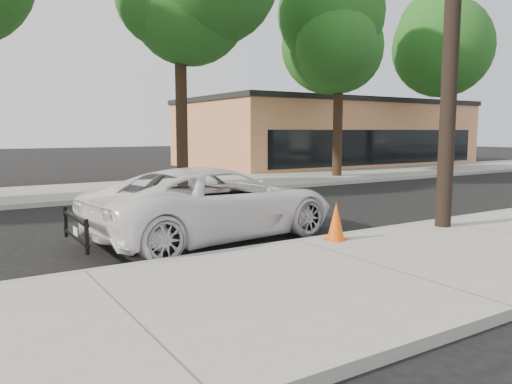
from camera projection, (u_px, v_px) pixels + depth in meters
The scene contains 11 objects.
ground at pixel (241, 229), 11.45m from camera, with size 120.00×120.00×0.00m, color black.
near_sidewalk at pixel (380, 270), 7.83m from camera, with size 90.00×4.40×0.15m, color gray.
far_sidewalk at pixel (126, 189), 18.58m from camera, with size 90.00×5.00×0.15m, color gray.
curb_near at pixel (296, 244), 9.68m from camera, with size 90.00×0.12×0.16m, color #9E9B93.
building_main at pixel (326, 134), 33.10m from camera, with size 18.00×10.00×4.00m, color #C97C54.
utility_pole at pixel (453, 14), 10.51m from camera, with size 1.40×0.34×9.00m.
tree_c at pixel (187, 2), 18.19m from camera, with size 4.96×4.80×9.55m.
tree_d at pixel (345, 40), 22.74m from camera, with size 4.50×4.35×8.75m.
tree_e at pixel (460, 47), 26.76m from camera, with size 4.80×4.65×9.25m.
police_cruiser at pixel (216, 203), 10.45m from camera, with size 2.50×5.42×1.51m, color white.
traffic_cone at pixel (336, 222), 9.63m from camera, with size 0.46×0.46×0.74m.
Camera 1 is at (-5.71, -9.71, 2.26)m, focal length 35.00 mm.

